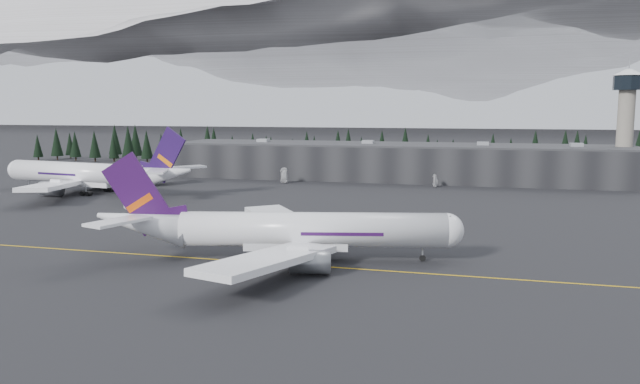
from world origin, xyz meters
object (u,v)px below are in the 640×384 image
(jet_parked, at_px, (93,174))
(gse_vehicle_a, at_px, (285,181))
(terminal, at_px, (396,161))
(control_tower, at_px, (626,114))
(gse_vehicle_b, at_px, (436,185))
(jet_main, at_px, (281,230))

(jet_parked, relative_size, gse_vehicle_a, 12.92)
(terminal, height_order, control_tower, control_tower)
(terminal, height_order, jet_parked, jet_parked)
(terminal, bearing_deg, jet_parked, -143.21)
(control_tower, xyz_separation_m, gse_vehicle_b, (-59.21, -22.82, -22.70))
(jet_parked, xyz_separation_m, gse_vehicle_b, (97.12, 41.02, -4.98))
(jet_main, bearing_deg, gse_vehicle_a, 95.00)
(terminal, relative_size, gse_vehicle_a, 30.25)
(jet_parked, bearing_deg, gse_vehicle_a, -131.98)
(control_tower, distance_m, jet_main, 149.84)
(jet_parked, distance_m, gse_vehicle_b, 105.54)
(terminal, xyz_separation_m, gse_vehicle_b, (15.79, -19.82, -5.59))
(gse_vehicle_b, bearing_deg, jet_parked, -93.76)
(terminal, relative_size, jet_main, 2.64)
(jet_main, relative_size, gse_vehicle_a, 11.47)
(terminal, xyz_separation_m, gse_vehicle_a, (-34.46, -22.03, -5.56))
(jet_main, relative_size, jet_parked, 0.89)
(gse_vehicle_b, bearing_deg, control_tower, 84.42)
(gse_vehicle_a, distance_m, gse_vehicle_b, 50.29)
(jet_main, xyz_separation_m, gse_vehicle_a, (-32.89, 102.46, -4.37))
(jet_parked, bearing_deg, control_tower, -149.38)
(control_tower, distance_m, gse_vehicle_a, 114.55)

